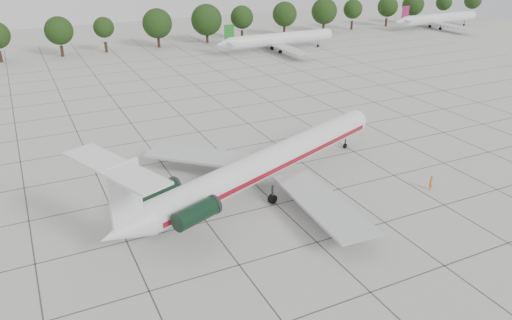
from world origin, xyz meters
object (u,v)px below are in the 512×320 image
Objects in this scene: main_airliner at (259,166)px; bg_airliner_d at (279,39)px; ground_crew at (431,183)px; bg_airliner_e at (438,19)px.

bg_airliner_d is at bearing 37.96° from main_airliner.
bg_airliner_d is (19.80, 72.08, 2.07)m from ground_crew.
bg_airliner_d is at bearing -172.89° from bg_airliner_e.
ground_crew is at bearing -105.36° from bg_airliner_d.
main_airliner is 19.53m from ground_crew.
bg_airliner_d reaches higher than ground_crew.
ground_crew is 112.13m from bg_airliner_e.
ground_crew is 0.06× the size of bg_airliner_d.
main_airliner is 23.32× the size of ground_crew.
bg_airliner_d is at bearing -147.66° from ground_crew.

